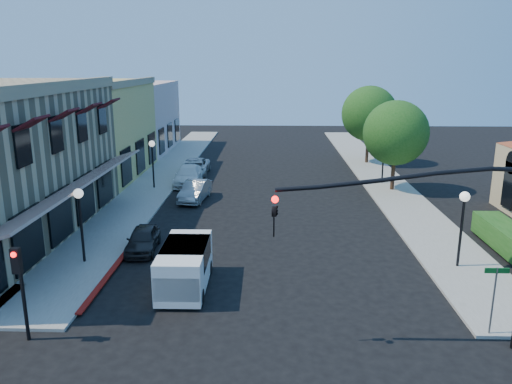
{
  "coord_description": "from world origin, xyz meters",
  "views": [
    {
      "loc": [
        0.08,
        -13.17,
        9.01
      ],
      "look_at": [
        -0.69,
        11.38,
        2.6
      ],
      "focal_mm": 35.0,
      "sensor_mm": 36.0,
      "label": 1
    }
  ],
  "objects_px": {
    "parked_car_b": "(195,191)",
    "parked_car_d": "(195,167)",
    "lamppost_right_near": "(463,210)",
    "white_van": "(185,264)",
    "street_name_sign": "(494,290)",
    "secondary_signal": "(19,277)",
    "lamppost_left_near": "(80,207)",
    "street_tree_b": "(369,114)",
    "street_tree_a": "(396,133)",
    "lamppost_right_far": "(384,149)",
    "signal_mast_arm": "(459,228)",
    "parked_car_c": "(188,175)",
    "lamppost_left_far": "(152,152)",
    "parked_car_a": "(143,239)"
  },
  "relations": [
    {
      "from": "street_tree_b",
      "to": "parked_car_a",
      "type": "height_order",
      "value": "street_tree_b"
    },
    {
      "from": "white_van",
      "to": "parked_car_d",
      "type": "bearing_deg",
      "value": 97.44
    },
    {
      "from": "street_name_sign",
      "to": "lamppost_left_near",
      "type": "distance_m",
      "value": 17.05
    },
    {
      "from": "parked_car_b",
      "to": "parked_car_d",
      "type": "bearing_deg",
      "value": 105.39
    },
    {
      "from": "street_tree_a",
      "to": "lamppost_left_near",
      "type": "xyz_separation_m",
      "value": [
        -17.3,
        -14.0,
        -1.46
      ]
    },
    {
      "from": "street_tree_b",
      "to": "lamppost_right_near",
      "type": "distance_m",
      "value": 24.07
    },
    {
      "from": "street_tree_b",
      "to": "parked_car_c",
      "type": "height_order",
      "value": "street_tree_b"
    },
    {
      "from": "lamppost_right_near",
      "to": "street_name_sign",
      "type": "bearing_deg",
      "value": -99.78
    },
    {
      "from": "street_name_sign",
      "to": "lamppost_left_far",
      "type": "distance_m",
      "value": 25.48
    },
    {
      "from": "white_van",
      "to": "parked_car_b",
      "type": "distance_m",
      "value": 13.56
    },
    {
      "from": "street_tree_a",
      "to": "lamppost_left_near",
      "type": "relative_size",
      "value": 1.82
    },
    {
      "from": "parked_car_b",
      "to": "parked_car_c",
      "type": "distance_m",
      "value": 4.67
    },
    {
      "from": "secondary_signal",
      "to": "lamppost_left_near",
      "type": "height_order",
      "value": "lamppost_left_near"
    },
    {
      "from": "street_tree_a",
      "to": "lamppost_right_far",
      "type": "xyz_separation_m",
      "value": [
        -0.3,
        2.0,
        -1.46
      ]
    },
    {
      "from": "signal_mast_arm",
      "to": "secondary_signal",
      "type": "height_order",
      "value": "signal_mast_arm"
    },
    {
      "from": "street_tree_b",
      "to": "lamppost_right_far",
      "type": "xyz_separation_m",
      "value": [
        -0.3,
        -8.0,
        -1.81
      ]
    },
    {
      "from": "lamppost_right_far",
      "to": "street_tree_a",
      "type": "bearing_deg",
      "value": -81.47
    },
    {
      "from": "white_van",
      "to": "lamppost_left_far",
      "type": "bearing_deg",
      "value": 107.2
    },
    {
      "from": "lamppost_right_near",
      "to": "white_van",
      "type": "bearing_deg",
      "value": -168.32
    },
    {
      "from": "street_name_sign",
      "to": "parked_car_d",
      "type": "relative_size",
      "value": 0.54
    },
    {
      "from": "signal_mast_arm",
      "to": "parked_car_c",
      "type": "distance_m",
      "value": 25.33
    },
    {
      "from": "lamppost_right_far",
      "to": "parked_car_c",
      "type": "xyz_separation_m",
      "value": [
        -14.7,
        -0.49,
        -2.05
      ]
    },
    {
      "from": "lamppost_left_near",
      "to": "parked_car_c",
      "type": "height_order",
      "value": "lamppost_left_near"
    },
    {
      "from": "lamppost_left_near",
      "to": "street_tree_b",
      "type": "bearing_deg",
      "value": 54.21
    },
    {
      "from": "lamppost_right_far",
      "to": "parked_car_a",
      "type": "distance_m",
      "value": 20.61
    },
    {
      "from": "parked_car_a",
      "to": "lamppost_right_far",
      "type": "bearing_deg",
      "value": 40.27
    },
    {
      "from": "street_name_sign",
      "to": "parked_car_b",
      "type": "xyz_separation_m",
      "value": [
        -12.52,
        16.8,
        -1.04
      ]
    },
    {
      "from": "parked_car_d",
      "to": "secondary_signal",
      "type": "bearing_deg",
      "value": -94.84
    },
    {
      "from": "parked_car_a",
      "to": "parked_car_d",
      "type": "bearing_deg",
      "value": 86.08
    },
    {
      "from": "secondary_signal",
      "to": "lamppost_left_far",
      "type": "bearing_deg",
      "value": 91.39
    },
    {
      "from": "parked_car_b",
      "to": "lamppost_right_near",
      "type": "bearing_deg",
      "value": -32.24
    },
    {
      "from": "street_tree_a",
      "to": "lamppost_left_near",
      "type": "height_order",
      "value": "street_tree_a"
    },
    {
      "from": "street_tree_b",
      "to": "parked_car_b",
      "type": "relative_size",
      "value": 1.75
    },
    {
      "from": "lamppost_right_near",
      "to": "lamppost_right_far",
      "type": "height_order",
      "value": "same"
    },
    {
      "from": "lamppost_left_near",
      "to": "lamppost_right_far",
      "type": "xyz_separation_m",
      "value": [
        17.0,
        16.0,
        0.0
      ]
    },
    {
      "from": "lamppost_left_near",
      "to": "lamppost_right_far",
      "type": "bearing_deg",
      "value": 43.26
    },
    {
      "from": "street_name_sign",
      "to": "parked_car_b",
      "type": "bearing_deg",
      "value": 126.69
    },
    {
      "from": "street_name_sign",
      "to": "white_van",
      "type": "distance_m",
      "value": 11.42
    },
    {
      "from": "parked_car_b",
      "to": "parked_car_d",
      "type": "xyz_separation_m",
      "value": [
        -1.18,
        7.93,
        -0.02
      ]
    },
    {
      "from": "street_name_sign",
      "to": "parked_car_b",
      "type": "distance_m",
      "value": 20.98
    },
    {
      "from": "street_tree_a",
      "to": "street_tree_b",
      "type": "height_order",
      "value": "street_tree_b"
    },
    {
      "from": "street_tree_a",
      "to": "parked_car_a",
      "type": "bearing_deg",
      "value": -140.68
    },
    {
      "from": "street_tree_b",
      "to": "signal_mast_arm",
      "type": "relative_size",
      "value": 0.88
    },
    {
      "from": "white_van",
      "to": "parked_car_a",
      "type": "relative_size",
      "value": 1.2
    },
    {
      "from": "street_name_sign",
      "to": "lamppost_right_near",
      "type": "height_order",
      "value": "lamppost_right_near"
    },
    {
      "from": "lamppost_right_near",
      "to": "white_van",
      "type": "distance_m",
      "value": 12.27
    },
    {
      "from": "signal_mast_arm",
      "to": "street_name_sign",
      "type": "xyz_separation_m",
      "value": [
        1.64,
        0.7,
        -2.39
      ]
    },
    {
      "from": "lamppost_left_near",
      "to": "parked_car_d",
      "type": "relative_size",
      "value": 0.78
    },
    {
      "from": "lamppost_right_near",
      "to": "parked_car_a",
      "type": "relative_size",
      "value": 1.03
    },
    {
      "from": "lamppost_left_far",
      "to": "street_tree_b",
      "type": "bearing_deg",
      "value": 30.03
    }
  ]
}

